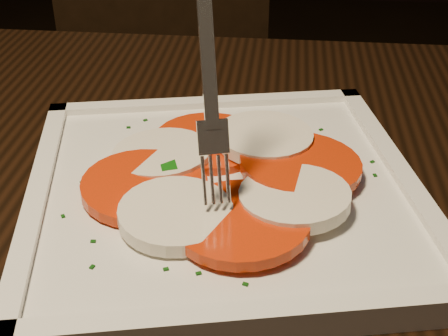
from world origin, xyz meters
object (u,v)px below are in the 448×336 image
table (221,333)px  fork (206,59)px  chair (166,79)px  plate (224,193)px

table → fork: (-0.01, 0.03, 0.22)m
chair → plate: 0.77m
plate → fork: 0.12m
table → chair: chair is taller
table → plate: bearing=92.4°
chair → fork: 0.82m
table → fork: 0.22m
table → plate: plate is taller
table → chair: 0.78m
plate → table: bearing=-87.6°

